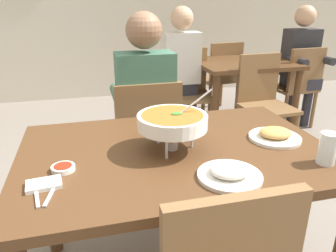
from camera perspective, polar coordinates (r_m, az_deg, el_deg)
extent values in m
cube|color=#51331C|center=(1.44, 1.48, -4.71)|extent=(1.35, 0.89, 0.04)
cylinder|color=#51331C|center=(1.94, -20.13, -11.61)|extent=(0.07, 0.07, 0.72)
cylinder|color=#51331C|center=(2.15, 14.55, -7.42)|extent=(0.07, 0.07, 0.72)
cube|color=brown|center=(2.30, -4.18, -2.69)|extent=(0.44, 0.44, 0.03)
cube|color=brown|center=(2.03, -3.34, 1.23)|extent=(0.42, 0.04, 0.45)
cylinder|color=brown|center=(2.60, -0.68, -5.12)|extent=(0.04, 0.04, 0.42)
cylinder|color=brown|center=(2.55, -9.05, -6.01)|extent=(0.04, 0.04, 0.42)
cylinder|color=brown|center=(2.28, 1.61, -9.28)|extent=(0.04, 0.04, 0.42)
cylinder|color=brown|center=(2.22, -8.02, -10.44)|extent=(0.04, 0.04, 0.42)
cylinder|color=#2D2D38|center=(2.43, -1.80, -6.79)|extent=(0.10, 0.10, 0.45)
cylinder|color=#2D2D38|center=(2.40, -6.50, -7.31)|extent=(0.10, 0.10, 0.45)
cube|color=#2D2D38|center=(2.26, -4.14, -1.16)|extent=(0.32, 0.32, 0.12)
cube|color=#3D6B56|center=(2.08, -3.96, 5.91)|extent=(0.36, 0.20, 0.50)
sphere|color=#846047|center=(2.01, -4.25, 16.39)|extent=(0.22, 0.22, 0.22)
cylinder|color=#3D6B56|center=(2.31, -0.93, 6.29)|extent=(0.08, 0.28, 0.08)
cylinder|color=#3D6B56|center=(2.26, -8.87, 5.68)|extent=(0.08, 0.28, 0.08)
cylinder|color=silver|center=(1.43, 4.23, -1.89)|extent=(0.01, 0.01, 0.10)
cylinder|color=silver|center=(1.47, -1.74, -1.24)|extent=(0.01, 0.01, 0.10)
cylinder|color=silver|center=(1.33, -0.25, -3.77)|extent=(0.01, 0.01, 0.10)
torus|color=silver|center=(1.39, 0.76, -0.37)|extent=(0.21, 0.21, 0.01)
cylinder|color=#B2B2B7|center=(1.42, 0.74, -3.44)|extent=(0.05, 0.05, 0.04)
cone|color=orange|center=(1.41, 0.75, -2.26)|extent=(0.02, 0.02, 0.04)
cylinder|color=white|center=(1.38, 0.77, 0.79)|extent=(0.30, 0.30, 0.06)
cylinder|color=#AD6023|center=(1.37, 0.77, 1.77)|extent=(0.26, 0.26, 0.01)
ellipsoid|color=#388433|center=(1.37, 1.58, 2.19)|extent=(0.05, 0.03, 0.01)
cylinder|color=silver|center=(1.40, 4.13, 3.69)|extent=(0.18, 0.01, 0.13)
cylinder|color=white|center=(1.23, 10.73, -8.59)|extent=(0.24, 0.24, 0.01)
ellipsoid|color=white|center=(1.22, 10.82, -7.55)|extent=(0.15, 0.13, 0.04)
cylinder|color=white|center=(1.61, 18.18, -1.95)|extent=(0.24, 0.24, 0.01)
ellipsoid|color=tan|center=(1.60, 18.28, -1.11)|extent=(0.15, 0.13, 0.04)
cylinder|color=white|center=(1.32, -17.89, -7.06)|extent=(0.09, 0.09, 0.02)
cylinder|color=maroon|center=(1.32, -17.94, -6.72)|extent=(0.07, 0.07, 0.01)
cube|color=white|center=(1.24, -20.90, -9.53)|extent=(0.13, 0.09, 0.02)
cube|color=silver|center=(1.20, -22.06, -10.96)|extent=(0.04, 0.17, 0.01)
cube|color=silver|center=(1.20, -19.65, -10.81)|extent=(0.05, 0.17, 0.01)
cylinder|color=silver|center=(1.43, 26.16, -3.56)|extent=(0.07, 0.07, 0.13)
cylinder|color=#4C331E|center=(1.44, 26.03, -4.28)|extent=(0.06, 0.06, 0.08)
cube|color=#51331C|center=(3.55, 13.17, 10.65)|extent=(1.00, 0.80, 0.04)
cylinder|color=#51331C|center=(3.16, 8.24, 2.55)|extent=(0.07, 0.07, 0.72)
cylinder|color=#51331C|center=(3.59, 21.40, 3.54)|extent=(0.07, 0.07, 0.72)
cylinder|color=#51331C|center=(3.77, 4.35, 5.83)|extent=(0.07, 0.07, 0.72)
cylinder|color=#51331C|center=(4.13, 16.08, 6.44)|extent=(0.07, 0.07, 0.72)
cube|color=brown|center=(3.94, 20.72, 6.30)|extent=(0.47, 0.47, 0.03)
cube|color=brown|center=(3.74, 23.10, 9.01)|extent=(0.42, 0.07, 0.45)
cylinder|color=brown|center=(4.26, 20.76, 4.19)|extent=(0.04, 0.04, 0.42)
cylinder|color=brown|center=(4.03, 16.54, 3.79)|extent=(0.04, 0.04, 0.42)
cylinder|color=brown|center=(3.99, 24.11, 2.57)|extent=(0.04, 0.04, 0.42)
cylinder|color=brown|center=(3.74, 19.78, 2.05)|extent=(0.04, 0.04, 0.42)
cube|color=brown|center=(3.36, 3.80, 5.19)|extent=(0.49, 0.49, 0.03)
cube|color=brown|center=(3.49, 3.30, 9.89)|extent=(0.42, 0.09, 0.45)
cylinder|color=brown|center=(3.22, 0.98, 0.30)|extent=(0.04, 0.04, 0.42)
cylinder|color=brown|center=(3.29, 7.54, 0.58)|extent=(0.04, 0.04, 0.42)
cylinder|color=brown|center=(3.58, 0.17, 2.49)|extent=(0.04, 0.04, 0.42)
cylinder|color=brown|center=(3.64, 6.12, 2.71)|extent=(0.04, 0.04, 0.42)
cube|color=brown|center=(4.15, 8.53, 8.16)|extent=(0.49, 0.49, 0.03)
cube|color=brown|center=(3.93, 10.20, 10.91)|extent=(0.42, 0.09, 0.45)
cylinder|color=brown|center=(4.45, 9.28, 6.06)|extent=(0.04, 0.04, 0.42)
cylinder|color=brown|center=(4.28, 4.88, 5.61)|extent=(0.04, 0.04, 0.42)
cylinder|color=brown|center=(4.15, 11.95, 4.71)|extent=(0.04, 0.04, 0.42)
cylinder|color=brown|center=(3.95, 7.33, 4.19)|extent=(0.04, 0.04, 0.42)
cube|color=brown|center=(3.12, 17.05, 3.00)|extent=(0.46, 0.46, 0.03)
cube|color=brown|center=(3.22, 15.54, 8.15)|extent=(0.42, 0.06, 0.45)
cylinder|color=brown|center=(2.95, 15.56, -2.59)|extent=(0.04, 0.04, 0.42)
cylinder|color=brown|center=(3.17, 21.35, -1.65)|extent=(0.04, 0.04, 0.42)
cylinder|color=brown|center=(3.25, 12.01, -0.01)|extent=(0.04, 0.04, 0.42)
cylinder|color=brown|center=(3.45, 17.53, 0.70)|extent=(0.04, 0.04, 0.42)
cylinder|color=#2D2D38|center=(3.90, 20.73, 2.92)|extent=(0.10, 0.10, 0.45)
cylinder|color=#2D2D38|center=(4.02, 23.09, 3.10)|extent=(0.10, 0.10, 0.45)
cube|color=#2D2D38|center=(3.92, 22.17, 7.15)|extent=(0.32, 0.32, 0.12)
cube|color=#2D2D33|center=(3.92, 22.13, 11.83)|extent=(0.36, 0.20, 0.50)
sphere|color=tan|center=(3.89, 22.95, 17.33)|extent=(0.22, 0.22, 0.22)
cylinder|color=#2D2D33|center=(3.68, 21.77, 10.53)|extent=(0.08, 0.28, 0.08)
cylinder|color=#2D2D33|center=(3.87, 25.70, 10.43)|extent=(0.08, 0.28, 0.08)
cylinder|color=#2D2D38|center=(3.59, 3.19, 2.79)|extent=(0.10, 0.10, 0.45)
cylinder|color=#2D2D38|center=(3.54, 0.10, 2.53)|extent=(0.10, 0.10, 0.45)
cube|color=#2D2D38|center=(3.45, 1.89, 6.94)|extent=(0.32, 0.32, 0.12)
cube|color=beige|center=(3.31, 2.35, 11.80)|extent=(0.36, 0.20, 0.50)
sphere|color=tan|center=(3.26, 2.46, 18.40)|extent=(0.22, 0.22, 0.22)
cylinder|color=beige|center=(3.55, 3.93, 11.63)|extent=(0.08, 0.28, 0.08)
cylinder|color=beige|center=(3.46, -1.21, 11.43)|extent=(0.08, 0.28, 0.08)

